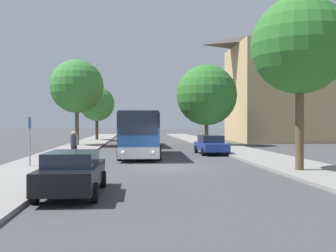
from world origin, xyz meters
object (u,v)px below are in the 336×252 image
at_px(pedestrian_waiting_far, 75,144).
at_px(parked_car_left_curb, 73,172).
at_px(tree_left_far, 97,104).
at_px(bus_middle, 136,130).
at_px(bus_front, 140,133).
at_px(tree_left_near, 77,86).
at_px(tree_right_near, 206,95).
at_px(bus_stop_sign, 30,135).
at_px(tree_right_mid, 300,46).
at_px(pedestrian_waiting_near, 73,145).
at_px(parked_car_right_near, 211,144).

bearing_deg(pedestrian_waiting_far, parked_car_left_curb, 105.57).
bearing_deg(tree_left_far, bus_middle, -67.57).
relative_size(bus_front, tree_left_near, 1.18).
bearing_deg(tree_right_near, bus_stop_sign, -123.91).
relative_size(parked_car_left_curb, tree_right_mid, 0.56).
relative_size(tree_left_far, tree_right_mid, 0.87).
relative_size(parked_car_left_curb, pedestrian_waiting_far, 2.72).
bearing_deg(parked_car_left_curb, pedestrian_waiting_far, 98.58).
xyz_separation_m(bus_front, tree_right_near, (7.28, 12.79, 3.69)).
bearing_deg(tree_right_mid, pedestrian_waiting_far, 145.92).
height_order(bus_stop_sign, tree_left_near, tree_left_near).
distance_m(pedestrian_waiting_near, tree_left_near, 17.40).
bearing_deg(pedestrian_waiting_far, tree_left_far, -80.11).
height_order(parked_car_left_curb, tree_left_near, tree_left_near).
distance_m(pedestrian_waiting_near, tree_right_mid, 14.45).
distance_m(parked_car_left_curb, tree_right_mid, 12.47).
bearing_deg(bus_middle, bus_stop_sign, -106.43).
relative_size(parked_car_left_curb, tree_left_far, 0.64).
distance_m(bus_front, bus_stop_sign, 9.22).
relative_size(bus_stop_sign, pedestrian_waiting_near, 1.50).
bearing_deg(parked_car_left_curb, pedestrian_waiting_near, 98.98).
distance_m(bus_front, parked_car_right_near, 5.81).
bearing_deg(bus_stop_sign, bus_middle, 73.99).
height_order(bus_middle, tree_right_near, tree_right_near).
distance_m(bus_stop_sign, tree_right_mid, 14.58).
height_order(parked_car_left_curb, bus_stop_sign, bus_stop_sign).
bearing_deg(pedestrian_waiting_near, parked_car_left_curb, 170.22).
distance_m(pedestrian_waiting_near, tree_left_far, 29.65).
height_order(parked_car_left_curb, pedestrian_waiting_near, pedestrian_waiting_near).
xyz_separation_m(parked_car_right_near, tree_left_near, (-11.86, 11.42, 5.47)).
xyz_separation_m(bus_stop_sign, tree_right_near, (13.29, 19.78, 3.62)).
relative_size(pedestrian_waiting_near, tree_right_near, 0.21).
bearing_deg(tree_right_near, pedestrian_waiting_near, -125.30).
height_order(parked_car_right_near, tree_right_mid, tree_right_mid).
bearing_deg(bus_stop_sign, tree_right_near, 56.09).
height_order(bus_front, bus_middle, bus_middle).
relative_size(pedestrian_waiting_far, tree_left_near, 0.19).
relative_size(parked_car_left_curb, tree_left_near, 0.53).
relative_size(parked_car_left_curb, bus_stop_sign, 1.78).
bearing_deg(bus_middle, tree_left_near, -178.64).
distance_m(tree_left_near, tree_left_far, 12.96).
bearing_deg(parked_car_left_curb, parked_car_right_near, 64.75).
bearing_deg(tree_left_far, tree_right_mid, -70.12).
distance_m(tree_left_near, tree_right_mid, 26.93).
relative_size(tree_left_near, tree_right_mid, 1.06).
bearing_deg(pedestrian_waiting_near, tree_right_near, -53.43).
distance_m(parked_car_right_near, pedestrian_waiting_far, 10.52).
bearing_deg(pedestrian_waiting_far, tree_right_mid, 153.55).
height_order(bus_middle, tree_right_mid, tree_right_mid).
height_order(tree_right_near, tree_right_mid, tree_right_near).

